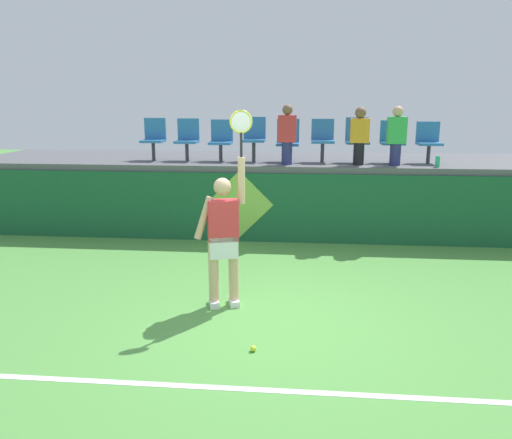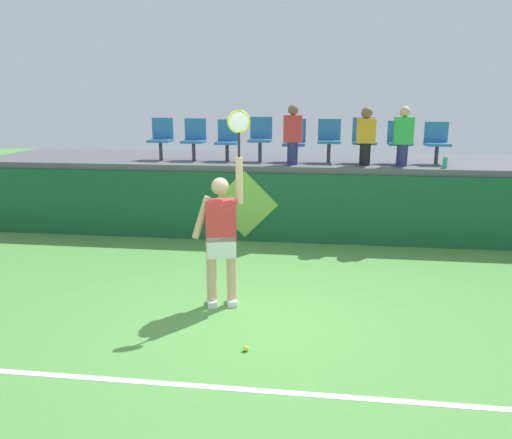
{
  "view_description": "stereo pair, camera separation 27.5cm",
  "coord_description": "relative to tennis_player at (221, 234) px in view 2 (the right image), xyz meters",
  "views": [
    {
      "loc": [
        0.3,
        -5.59,
        2.63
      ],
      "look_at": [
        -0.35,
        1.27,
        0.98
      ],
      "focal_mm": 35.24,
      "sensor_mm": 36.0,
      "label": 1
    },
    {
      "loc": [
        0.57,
        -5.56,
        2.63
      ],
      "look_at": [
        -0.35,
        1.27,
        0.98
      ],
      "focal_mm": 35.24,
      "sensor_mm": 36.0,
      "label": 2
    }
  ],
  "objects": [
    {
      "name": "ground_plane",
      "position": [
        0.69,
        -0.49,
        -0.96
      ],
      "size": [
        40.0,
        40.0,
        0.0
      ],
      "primitive_type": "plane",
      "color": "#519342"
    },
    {
      "name": "court_back_wall",
      "position": [
        0.69,
        3.14,
        -0.3
      ],
      "size": [
        13.01,
        0.2,
        1.3
      ],
      "primitive_type": "cube",
      "color": "#195633",
      "rests_on": "ground_plane"
    },
    {
      "name": "spectator_platform",
      "position": [
        0.69,
        4.44,
        0.41
      ],
      "size": [
        13.01,
        2.7,
        0.12
      ],
      "primitive_type": "cube",
      "color": "#56565B",
      "rests_on": "court_back_wall"
    },
    {
      "name": "court_baseline_stripe",
      "position": [
        0.69,
        -1.93,
        -0.95
      ],
      "size": [
        11.71,
        0.08,
        0.01
      ],
      "primitive_type": "cube",
      "color": "white",
      "rests_on": "ground_plane"
    },
    {
      "name": "tennis_player",
      "position": [
        0.0,
        0.0,
        0.0
      ],
      "size": [
        0.74,
        0.35,
        2.51
      ],
      "color": "white",
      "rests_on": "ground_plane"
    },
    {
      "name": "tennis_ball",
      "position": [
        0.5,
        -1.2,
        -0.92
      ],
      "size": [
        0.07,
        0.07,
        0.07
      ],
      "primitive_type": "sphere",
      "color": "#D1E533",
      "rests_on": "ground_plane"
    },
    {
      "name": "water_bottle",
      "position": [
        3.42,
        3.31,
        0.57
      ],
      "size": [
        0.08,
        0.08,
        0.2
      ],
      "primitive_type": "cylinder",
      "color": "#26B272",
      "rests_on": "spectator_platform"
    },
    {
      "name": "stadium_chair_0",
      "position": [
        -2.03,
        3.93,
        0.93
      ],
      "size": [
        0.44,
        0.42,
        0.84
      ],
      "color": "#38383D",
      "rests_on": "spectator_platform"
    },
    {
      "name": "stadium_chair_1",
      "position": [
        -1.34,
        3.93,
        0.92
      ],
      "size": [
        0.44,
        0.42,
        0.83
      ],
      "color": "#38383D",
      "rests_on": "spectator_platform"
    },
    {
      "name": "stadium_chair_2",
      "position": [
        -0.65,
        3.93,
        0.91
      ],
      "size": [
        0.44,
        0.42,
        0.81
      ],
      "color": "#38383D",
      "rests_on": "spectator_platform"
    },
    {
      "name": "stadium_chair_3",
      "position": [
        0.01,
        3.93,
        0.95
      ],
      "size": [
        0.44,
        0.42,
        0.87
      ],
      "color": "#38383D",
      "rests_on": "spectator_platform"
    },
    {
      "name": "stadium_chair_4",
      "position": [
        0.68,
        3.94,
        0.91
      ],
      "size": [
        0.44,
        0.42,
        0.83
      ],
      "color": "#38383D",
      "rests_on": "spectator_platform"
    },
    {
      "name": "stadium_chair_5",
      "position": [
        1.36,
        3.93,
        0.94
      ],
      "size": [
        0.44,
        0.42,
        0.83
      ],
      "color": "#38383D",
      "rests_on": "spectator_platform"
    },
    {
      "name": "stadium_chair_6",
      "position": [
        2.02,
        3.93,
        0.94
      ],
      "size": [
        0.44,
        0.42,
        0.86
      ],
      "color": "#38383D",
      "rests_on": "spectator_platform"
    },
    {
      "name": "stadium_chair_7",
      "position": [
        2.69,
        3.93,
        0.92
      ],
      "size": [
        0.44,
        0.42,
        0.81
      ],
      "color": "#38383D",
      "rests_on": "spectator_platform"
    },
    {
      "name": "stadium_chair_8",
      "position": [
        3.38,
        3.93,
        0.91
      ],
      "size": [
        0.44,
        0.42,
        0.79
      ],
      "color": "#38383D",
      "rests_on": "spectator_platform"
    },
    {
      "name": "spectator_0",
      "position": [
        2.69,
        3.5,
        1.03
      ],
      "size": [
        0.34,
        0.2,
        1.09
      ],
      "color": "navy",
      "rests_on": "spectator_platform"
    },
    {
      "name": "spectator_1",
      "position": [
        2.02,
        3.52,
        1.03
      ],
      "size": [
        0.34,
        0.21,
        1.07
      ],
      "color": "black",
      "rests_on": "spectator_platform"
    },
    {
      "name": "spectator_2",
      "position": [
        0.68,
        3.46,
        1.05
      ],
      "size": [
        0.34,
        0.2,
        1.11
      ],
      "color": "navy",
      "rests_on": "spectator_platform"
    },
    {
      "name": "wall_signage_mount",
      "position": [
        -0.18,
        3.04,
        -0.95
      ],
      "size": [
        1.27,
        0.01,
        1.35
      ],
      "color": "#195633",
      "rests_on": "ground_plane"
    }
  ]
}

